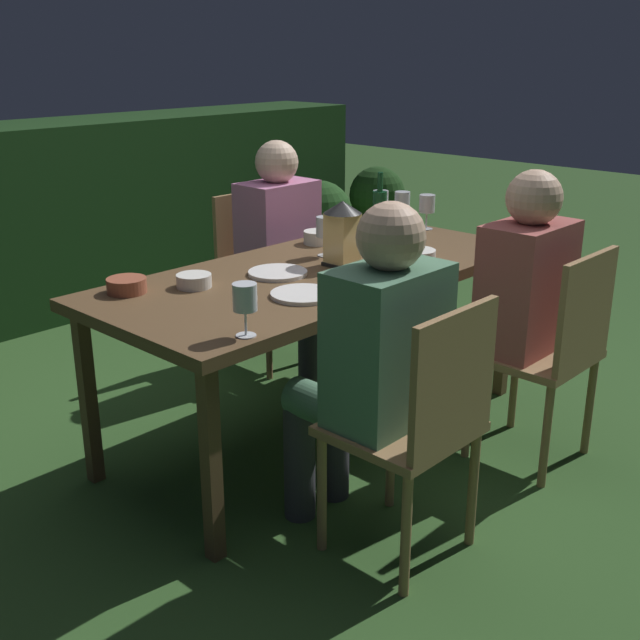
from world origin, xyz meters
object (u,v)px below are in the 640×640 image
(chair_side_left_b, at_px, (552,347))
(potted_plant_corner, at_px, (377,209))
(person_in_rust, at_px, (510,299))
(bowl_bread, at_px, (194,280))
(wine_glass_d, at_px, (402,202))
(potted_plant_by_hedge, at_px, (320,221))
(plate_b, at_px, (278,273))
(person_in_pink, at_px, (287,246))
(green_bottle_on_table, at_px, (379,211))
(dining_table, at_px, (320,282))
(person_in_green, at_px, (371,359))
(bowl_salad, at_px, (318,237))
(wine_glass_a, at_px, (381,201))
(plate_a, at_px, (303,294))
(chair_side_right_b, at_px, (261,269))
(wine_glass_e, at_px, (245,300))
(chair_side_left_a, at_px, (419,421))
(wine_glass_c, at_px, (325,229))
(bowl_olives, at_px, (127,285))
(lantern_centerpiece, at_px, (342,230))
(bowl_dip, at_px, (417,256))
(wine_glass_b, at_px, (427,205))

(chair_side_left_b, relative_size, potted_plant_corner, 1.23)
(person_in_rust, distance_m, bowl_bread, 1.23)
(wine_glass_d, xyz_separation_m, potted_plant_by_hedge, (0.94, 1.44, -0.45))
(plate_b, distance_m, potted_plant_corner, 3.14)
(person_in_pink, height_order, green_bottle_on_table, person_in_pink)
(green_bottle_on_table, relative_size, plate_b, 1.25)
(potted_plant_corner, bearing_deg, dining_table, -145.25)
(person_in_green, xyz_separation_m, potted_plant_by_hedge, (2.23, 2.32, -0.24))
(bowl_salad, bearing_deg, wine_glass_a, 5.83)
(plate_a, relative_size, potted_plant_corner, 0.33)
(chair_side_right_b, distance_m, wine_glass_e, 1.69)
(chair_side_left_a, xyz_separation_m, wine_glass_d, (1.29, 1.07, 0.36))
(green_bottle_on_table, relative_size, wine_glass_e, 1.72)
(person_in_rust, height_order, bowl_salad, person_in_rust)
(chair_side_left_b, relative_size, chair_side_left_a, 1.00)
(bowl_bread, xyz_separation_m, potted_plant_corner, (2.97, 1.55, -0.37))
(wine_glass_d, bearing_deg, wine_glass_c, -169.56)
(chair_side_left_b, height_order, bowl_olives, chair_side_left_b)
(bowl_olives, bearing_deg, chair_side_left_a, -75.47)
(lantern_centerpiece, bearing_deg, wine_glass_c, 67.36)
(dining_table, relative_size, potted_plant_corner, 2.68)
(person_in_rust, relative_size, plate_a, 4.91)
(person_in_pink, bearing_deg, bowl_olives, -163.78)
(person_in_pink, xyz_separation_m, green_bottle_on_table, (0.23, -0.40, 0.20))
(dining_table, distance_m, person_in_pink, 0.76)
(bowl_bread, bearing_deg, dining_table, -18.35)
(person_in_green, relative_size, bowl_dip, 7.42)
(green_bottle_on_table, xyz_separation_m, bowl_bread, (-1.16, -0.06, -0.08))
(potted_plant_by_hedge, bearing_deg, person_in_rust, -120.72)
(dining_table, bearing_deg, person_in_green, -124.40)
(potted_plant_corner, bearing_deg, bowl_olives, -155.94)
(wine_glass_b, bearing_deg, potted_plant_by_hedge, 59.67)
(wine_glass_b, bearing_deg, bowl_bread, 177.80)
(plate_a, distance_m, bowl_olives, 0.64)
(wine_glass_a, height_order, potted_plant_corner, wine_glass_a)
(plate_a, height_order, bowl_salad, bowl_salad)
(plate_a, bearing_deg, green_bottle_on_table, 24.28)
(chair_side_left_b, height_order, person_in_pink, person_in_pink)
(bowl_dip, bearing_deg, wine_glass_d, 42.48)
(wine_glass_b, bearing_deg, person_in_pink, 131.65)
(chair_side_left_b, distance_m, person_in_green, 0.89)
(bowl_olives, bearing_deg, person_in_pink, 16.22)
(person_in_rust, xyz_separation_m, person_in_pink, (0.00, 1.25, 0.00))
(person_in_green, distance_m, plate_a, 0.44)
(green_bottle_on_table, height_order, wine_glass_c, green_bottle_on_table)
(lantern_centerpiece, xyz_separation_m, wine_glass_a, (0.71, 0.38, -0.03))
(dining_table, relative_size, wine_glass_a, 11.22)
(person_in_rust, distance_m, person_in_pink, 1.25)
(bowl_bread, relative_size, bowl_dip, 0.84)
(green_bottle_on_table, distance_m, bowl_olives, 1.37)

